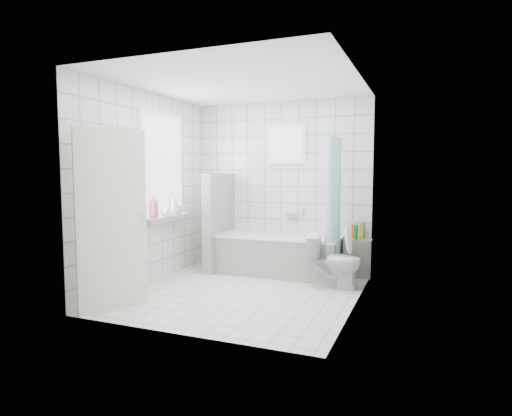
% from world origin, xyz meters
% --- Properties ---
extents(ground, '(3.00, 3.00, 0.00)m').
position_xyz_m(ground, '(0.00, 0.00, 0.00)').
color(ground, white).
rests_on(ground, ground).
extents(ceiling, '(3.00, 3.00, 0.00)m').
position_xyz_m(ceiling, '(0.00, 0.00, 2.60)').
color(ceiling, white).
rests_on(ceiling, ground).
extents(wall_back, '(2.80, 0.02, 2.60)m').
position_xyz_m(wall_back, '(0.00, 1.50, 1.30)').
color(wall_back, white).
rests_on(wall_back, ground).
extents(wall_front, '(2.80, 0.02, 2.60)m').
position_xyz_m(wall_front, '(0.00, -1.50, 1.30)').
color(wall_front, white).
rests_on(wall_front, ground).
extents(wall_left, '(0.02, 3.00, 2.60)m').
position_xyz_m(wall_left, '(-1.40, 0.00, 1.30)').
color(wall_left, white).
rests_on(wall_left, ground).
extents(wall_right, '(0.02, 3.00, 2.60)m').
position_xyz_m(wall_right, '(1.40, 0.00, 1.30)').
color(wall_right, white).
rests_on(wall_right, ground).
extents(window_left, '(0.01, 0.90, 1.40)m').
position_xyz_m(window_left, '(-1.35, 0.30, 1.60)').
color(window_left, white).
rests_on(window_left, wall_left).
extents(window_back, '(0.50, 0.01, 0.50)m').
position_xyz_m(window_back, '(0.10, 1.46, 1.95)').
color(window_back, white).
rests_on(window_back, wall_back).
extents(window_sill, '(0.18, 1.02, 0.08)m').
position_xyz_m(window_sill, '(-1.31, 0.30, 0.86)').
color(window_sill, white).
rests_on(window_sill, wall_left).
extents(door, '(0.39, 0.73, 2.00)m').
position_xyz_m(door, '(-1.07, -1.12, 1.00)').
color(door, silver).
rests_on(door, ground).
extents(bathtub, '(1.81, 0.77, 0.58)m').
position_xyz_m(bathtub, '(0.10, 1.12, 0.29)').
color(bathtub, white).
rests_on(bathtub, ground).
extents(partition_wall, '(0.15, 0.85, 1.50)m').
position_xyz_m(partition_wall, '(-0.87, 1.07, 0.75)').
color(partition_wall, white).
rests_on(partition_wall, ground).
extents(tiled_ledge, '(0.40, 0.24, 0.55)m').
position_xyz_m(tiled_ledge, '(1.23, 1.38, 0.28)').
color(tiled_ledge, white).
rests_on(tiled_ledge, ground).
extents(toilet, '(0.74, 0.47, 0.71)m').
position_xyz_m(toilet, '(1.03, 0.65, 0.36)').
color(toilet, white).
rests_on(toilet, ground).
extents(curtain_rod, '(0.02, 0.80, 0.02)m').
position_xyz_m(curtain_rod, '(0.95, 1.10, 2.00)').
color(curtain_rod, silver).
rests_on(curtain_rod, wall_back).
extents(shower_curtain, '(0.14, 0.48, 1.78)m').
position_xyz_m(shower_curtain, '(0.95, 0.97, 1.10)').
color(shower_curtain, '#4CBCE1').
rests_on(shower_curtain, curtain_rod).
extents(tub_faucet, '(0.18, 0.06, 0.06)m').
position_xyz_m(tub_faucet, '(0.20, 1.46, 0.85)').
color(tub_faucet, silver).
rests_on(tub_faucet, wall_back).
extents(sill_bottles, '(0.17, 0.73, 0.32)m').
position_xyz_m(sill_bottles, '(-1.30, 0.25, 1.04)').
color(sill_bottles, '#D9548E').
rests_on(sill_bottles, window_sill).
extents(ledge_bottles, '(0.20, 0.17, 0.25)m').
position_xyz_m(ledge_bottles, '(1.23, 1.35, 0.66)').
color(ledge_bottles, '#182CC1').
rests_on(ledge_bottles, tiled_ledge).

